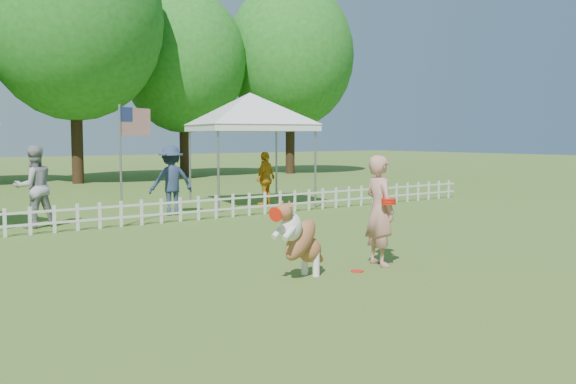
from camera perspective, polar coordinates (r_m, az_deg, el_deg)
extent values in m
plane|color=#3C6C22|center=(9.65, 5.85, -7.44)|extent=(120.00, 120.00, 0.00)
imported|color=tan|center=(10.36, 8.14, -1.64)|extent=(0.55, 0.72, 1.77)
cylinder|color=red|center=(9.96, 6.17, -7.00)|extent=(0.26, 0.26, 0.02)
imported|color=#959499|center=(15.59, -21.64, 0.43)|extent=(0.98, 0.81, 1.86)
imported|color=navy|center=(17.10, -10.35, 1.02)|extent=(1.24, 0.79, 1.82)
imported|color=orange|center=(19.05, -2.01, 1.18)|extent=(1.02, 0.76, 1.61)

